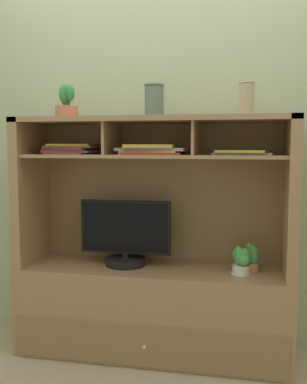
# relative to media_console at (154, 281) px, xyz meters

# --- Properties ---
(floor_plane) EXTENTS (6.00, 6.00, 0.02)m
(floor_plane) POSITION_rel_media_console_xyz_m (0.00, -0.01, -0.45)
(floor_plane) COLOR tan
(floor_plane) RESTS_ON ground
(back_wall) EXTENTS (6.00, 0.02, 2.80)m
(back_wall) POSITION_rel_media_console_xyz_m (0.00, 0.26, 0.96)
(back_wall) COLOR #A2AD89
(back_wall) RESTS_ON ground
(media_console) EXTENTS (1.63, 0.51, 1.43)m
(media_console) POSITION_rel_media_console_xyz_m (0.00, 0.00, 0.00)
(media_console) COLOR #9E7450
(media_console) RESTS_ON ground
(tv_monitor) EXTENTS (0.56, 0.25, 0.40)m
(tv_monitor) POSITION_rel_media_console_xyz_m (-0.18, -0.00, 0.26)
(tv_monitor) COLOR black
(tv_monitor) RESTS_ON media_console
(potted_orchid) EXTENTS (0.11, 0.11, 0.16)m
(potted_orchid) POSITION_rel_media_console_xyz_m (0.52, -0.05, 0.17)
(potted_orchid) COLOR silver
(potted_orchid) RESTS_ON media_console
(potted_fern) EXTENTS (0.11, 0.13, 0.17)m
(potted_fern) POSITION_rel_media_console_xyz_m (0.57, 0.01, 0.17)
(potted_fern) COLOR #B07556
(potted_fern) RESTS_ON media_console
(magazine_stack_left) EXTENTS (0.42, 0.29, 0.06)m
(magazine_stack_left) POSITION_rel_media_console_xyz_m (0.00, -0.06, 0.80)
(magazine_stack_left) COLOR #A62926
(magazine_stack_left) RESTS_ON media_console
(magazine_stack_centre) EXTENTS (0.36, 0.34, 0.03)m
(magazine_stack_centre) POSITION_rel_media_console_xyz_m (0.52, -0.02, 0.78)
(magazine_stack_centre) COLOR gray
(magazine_stack_centre) RESTS_ON media_console
(magazine_stack_right) EXTENTS (0.33, 0.32, 0.06)m
(magazine_stack_right) POSITION_rel_media_console_xyz_m (-0.51, 0.01, 0.80)
(magazine_stack_right) COLOR #A33935
(magazine_stack_right) RESTS_ON media_console
(potted_succulent) EXTENTS (0.16, 0.16, 0.20)m
(potted_succulent) POSITION_rel_media_console_xyz_m (-0.53, -0.03, 1.06)
(potted_succulent) COLOR #B96946
(potted_succulent) RESTS_ON media_console
(ceramic_vase) EXTENTS (0.12, 0.12, 0.20)m
(ceramic_vase) POSITION_rel_media_console_xyz_m (0.00, 0.01, 1.09)
(ceramic_vase) COLOR #506358
(ceramic_vase) RESTS_ON media_console
(accent_vase) EXTENTS (0.09, 0.09, 0.19)m
(accent_vase) POSITION_rel_media_console_xyz_m (0.53, -0.01, 1.08)
(accent_vase) COLOR tan
(accent_vase) RESTS_ON media_console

